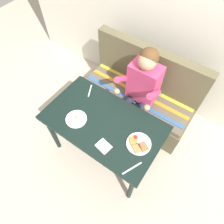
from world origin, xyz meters
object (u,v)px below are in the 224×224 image
object	(u,v)px
person	(141,88)
napkin	(104,146)
plate_breakfast	(138,144)
knife	(132,168)
couch	(138,97)
fork	(90,91)
table	(104,126)
plate_eggs	(76,119)

from	to	relation	value
person	napkin	xyz separation A→B (m)	(0.08, -0.80, -0.01)
plate_breakfast	knife	world-z (taller)	plate_breakfast
couch	person	xyz separation A→B (m)	(0.08, -0.17, 0.41)
couch	knife	xyz separation A→B (m)	(0.48, -1.00, 0.40)
couch	fork	distance (m)	0.75
napkin	fork	distance (m)	0.68
knife	fork	bearing A→B (deg)	175.12
table	plate_eggs	world-z (taller)	plate_eggs
table	plate_eggs	distance (m)	0.29
knife	plate_breakfast	bearing A→B (deg)	131.89
table	napkin	bearing A→B (deg)	-53.16
plate_eggs	fork	world-z (taller)	plate_eggs
fork	napkin	bearing A→B (deg)	-67.58
table	fork	size ratio (longest dim) A/B	7.06
person	knife	xyz separation A→B (m)	(0.40, -0.83, -0.01)
table	couch	distance (m)	0.83
napkin	couch	bearing A→B (deg)	99.24
couch	plate_breakfast	bearing A→B (deg)	-62.12
table	plate_eggs	xyz separation A→B (m)	(-0.24, -0.13, 0.09)
plate_breakfast	fork	xyz separation A→B (m)	(-0.77, 0.25, -0.01)
plate_breakfast	fork	world-z (taller)	plate_breakfast
person	fork	distance (m)	0.56
person	plate_eggs	world-z (taller)	person
plate_breakfast	knife	xyz separation A→B (m)	(0.07, -0.22, -0.01)
table	plate_breakfast	size ratio (longest dim) A/B	5.20
person	plate_breakfast	xyz separation A→B (m)	(0.33, -0.60, 0.00)
couch	plate_eggs	size ratio (longest dim) A/B	6.80
plate_breakfast	plate_eggs	world-z (taller)	plate_breakfast
table	knife	size ratio (longest dim) A/B	6.00
table	fork	distance (m)	0.44
plate_eggs	knife	bearing A→B (deg)	-8.20
plate_eggs	fork	bearing A→B (deg)	108.12
table	napkin	size ratio (longest dim) A/B	9.03
person	plate_breakfast	world-z (taller)	person
napkin	fork	xyz separation A→B (m)	(-0.52, 0.45, -0.00)
table	napkin	xyz separation A→B (m)	(0.16, -0.21, 0.09)
plate_eggs	couch	bearing A→B (deg)	75.19
plate_eggs	napkin	distance (m)	0.40
plate_eggs	table	bearing A→B (deg)	29.32
plate_breakfast	plate_eggs	xyz separation A→B (m)	(-0.65, -0.12, -0.01)
couch	person	world-z (taller)	person
plate_eggs	plate_breakfast	bearing A→B (deg)	10.36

